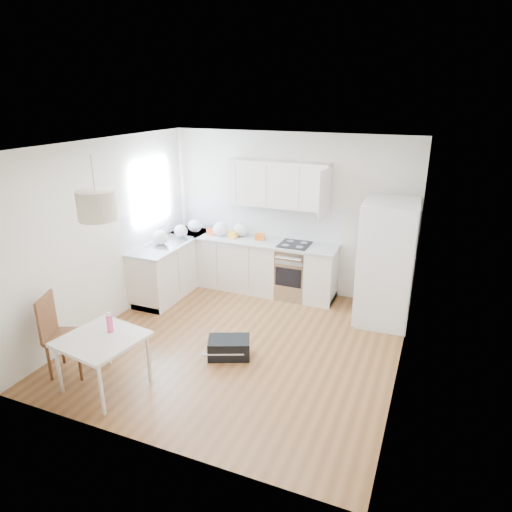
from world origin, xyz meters
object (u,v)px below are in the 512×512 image
Objects in this scene: dining_chair at (67,335)px; gym_bag at (229,347)px; dining_table at (102,343)px; refrigerator at (387,263)px.

dining_chair is 2.01m from gym_bag.
dining_table is 0.94× the size of dining_chair.
gym_bag is (1.04, 1.16, -0.47)m from dining_table.
refrigerator is 1.91× the size of dining_table.
refrigerator is at bearing 19.06° from dining_chair.
dining_table is at bearing -135.83° from refrigerator.
dining_chair is (-0.61, 0.10, -0.08)m from dining_table.
refrigerator is 3.41× the size of gym_bag.
dining_table is 1.78× the size of gym_bag.
dining_chair is 1.90× the size of gym_bag.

